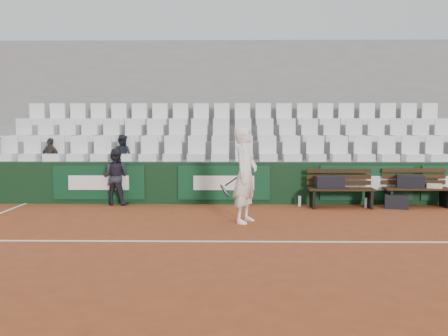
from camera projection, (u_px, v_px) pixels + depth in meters
The scene contains 22 objects.
ground at pixel (232, 242), 8.15m from camera, with size 80.00×80.00×0.00m, color brown.
court_baseline at pixel (232, 241), 8.15m from camera, with size 18.00×0.06×0.01m, color white.
back_barrier at pixel (235, 183), 12.08m from camera, with size 18.00×0.34×1.00m.
grandstand_tier_front at pixel (232, 180), 12.71m from camera, with size 18.00×0.95×1.00m, color gray.
grandstand_tier_mid at pixel (232, 168), 13.64m from camera, with size 18.00×0.95×1.45m, color gray.
grandstand_tier_back at pixel (232, 157), 14.56m from camera, with size 18.00×0.95×1.90m, color gray.
grandstand_rear_wall at pixel (232, 115), 15.08m from camera, with size 18.00×0.30×4.40m, color gray.
seat_row_front at pixel (232, 148), 12.46m from camera, with size 11.90×0.44×0.63m, color white.
seat_row_mid at pixel (232, 130), 13.37m from camera, with size 11.90×0.44×0.63m, color silver.
seat_row_back at pixel (232, 114), 14.28m from camera, with size 11.90×0.44×0.63m, color white.
bench_left at pixel (341, 198), 11.46m from camera, with size 1.50×0.56×0.45m, color black.
bench_right at pixel (417, 197), 11.56m from camera, with size 1.50×0.56×0.45m, color #341F0F.
sports_bag_left at pixel (330, 182), 11.48m from camera, with size 0.65×0.28×0.28m, color black.
sports_bag_right at pixel (410, 182), 11.54m from camera, with size 0.61×0.28×0.28m, color black.
towel at pixel (434, 186), 11.50m from camera, with size 0.33×0.24×0.09m, color beige.
sports_bag_ground at pixel (396, 202), 11.37m from camera, with size 0.51×0.31×0.31m, color black.
water_bottle_near at pixel (300, 201), 11.66m from camera, with size 0.07×0.07×0.25m, color silver.
water_bottle_far at pixel (366, 203), 11.47m from camera, with size 0.06×0.06×0.23m, color silver.
tennis_player at pixel (245, 175), 9.67m from camera, with size 0.83×0.80×1.87m.
ball_kid at pixel (115, 177), 11.84m from camera, with size 0.65×0.51×1.34m, color black.
spectator_b at pixel (50, 140), 12.57m from camera, with size 0.60×0.25×1.02m, color #302C27.
spectator_c at pixel (122, 139), 12.54m from camera, with size 0.54×0.42×1.10m, color black.
Camera 1 is at (-0.01, -8.01, 1.91)m, focal length 40.00 mm.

